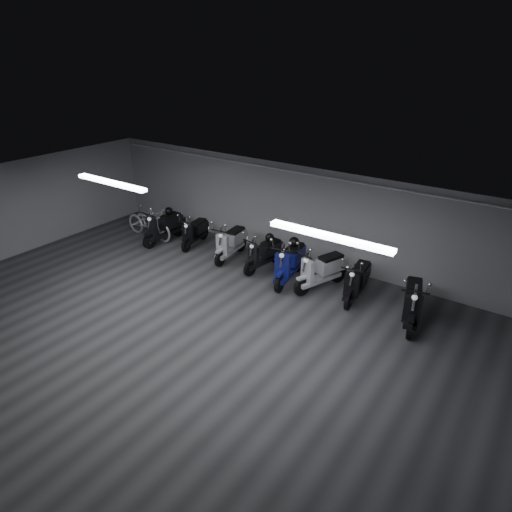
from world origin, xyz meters
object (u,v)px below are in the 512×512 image
Objects in this scene: scooter_8 at (413,296)px; helmet_1 at (270,237)px; scooter_1 at (194,228)px; scooter_3 at (264,249)px; scooter_6 at (322,264)px; scooter_2 at (231,237)px; bicycle at (148,219)px; scooter_7 at (358,275)px; helmet_2 at (169,211)px; scooter_4 at (290,256)px; helmet_0 at (294,242)px; scooter_0 at (163,222)px.

scooter_8 is 4.31m from helmet_1.
scooter_1 is 0.96× the size of scooter_3.
scooter_6 is (1.86, -0.08, 0.07)m from scooter_3.
scooter_3 is (1.21, -0.03, -0.04)m from scooter_2.
scooter_6 is 0.96× the size of bicycle.
scooter_6 is at bearing -13.77° from scooter_1.
scooter_2 reaches higher than helmet_1.
scooter_7 reaches higher than bicycle.
scooter_2 is 7.06× the size of helmet_2.
scooter_6 reaches higher than scooter_1.
helmet_1 is (-0.93, 0.43, 0.18)m from scooter_4.
scooter_4 is 1.04m from helmet_1.
helmet_0 reaches higher than helmet_2.
scooter_1 is 1.05m from helmet_2.
scooter_3 reaches higher than helmet_2.
scooter_2 is at bearing 0.23° from helmet_2.
scooter_1 reaches higher than helmet_1.
scooter_3 is at bearing -162.13° from scooter_6.
helmet_2 is at bearing -179.32° from helmet_0.
scooter_8 is at bearing -10.11° from scooter_2.
helmet_1 is at bearing 2.82° from scooter_2.
scooter_0 is at bearing -172.79° from helmet_1.
scooter_0 is at bearing 171.64° from scooter_4.
scooter_6 is 1.07× the size of scooter_7.
bicycle is (-5.40, -0.05, -0.09)m from scooter_4.
helmet_0 is at bearing 90.00° from scooter_4.
scooter_4 is 0.90m from scooter_6.
scooter_6 is at bearing -9.76° from helmet_1.
helmet_1 is 3.76m from helmet_2.
scooter_6 is at bearing 158.69° from scooter_8.
scooter_4 is 4.70m from helmet_2.
scooter_4 is at bearing -2.93° from scooter_3.
helmet_1 is at bearing 146.28° from scooter_4.
scooter_6 is at bearing -9.31° from helmet_0.
scooter_3 is at bearing -85.55° from bicycle.
scooter_4 is at bearing 179.30° from scooter_7.
scooter_1 is 4.61m from scooter_6.
scooter_8 reaches higher than helmet_0.
scooter_0 reaches higher than scooter_7.
scooter_0 is 5.59m from scooter_6.
scooter_6 reaches higher than helmet_2.
helmet_0 is 4.65m from helmet_2.
scooter_0 is 7.44× the size of helmet_1.
bicycle is at bearing 175.46° from scooter_7.
scooter_0 is 6.70× the size of helmet_0.
scooter_0 is 2.53m from scooter_2.
scooter_1 is at bearing 179.15° from helmet_0.
scooter_6 is at bearing 4.41° from scooter_0.
bicycle is (-4.43, -0.24, 0.01)m from scooter_3.
scooter_7 is (2.82, -0.01, 0.03)m from scooter_3.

